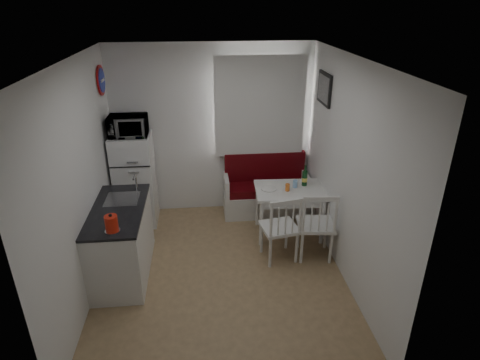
{
  "coord_description": "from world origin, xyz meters",
  "views": [
    {
      "loc": [
        -0.17,
        -4.1,
        3.17
      ],
      "look_at": [
        0.29,
        0.5,
        1.04
      ],
      "focal_mm": 30.0,
      "sensor_mm": 36.0,
      "label": 1
    }
  ],
  "objects_px": {
    "kitchen_counter": "(122,240)",
    "wine_bottle": "(305,175)",
    "chair_right": "(318,220)",
    "kettle": "(112,224)",
    "microwave": "(128,126)",
    "dining_table": "(290,194)",
    "bench": "(266,194)",
    "chair_left": "(281,223)",
    "fridge": "(135,180)"
  },
  "relations": [
    {
      "from": "dining_table",
      "to": "fridge",
      "type": "xyz_separation_m",
      "value": [
        -2.2,
        0.58,
        0.06
      ]
    },
    {
      "from": "bench",
      "to": "fridge",
      "type": "xyz_separation_m",
      "value": [
        -1.98,
        -0.11,
        0.38
      ]
    },
    {
      "from": "dining_table",
      "to": "chair_left",
      "type": "bearing_deg",
      "value": -107.87
    },
    {
      "from": "kitchen_counter",
      "to": "wine_bottle",
      "type": "bearing_deg",
      "value": 17.43
    },
    {
      "from": "wine_bottle",
      "to": "kettle",
      "type": "bearing_deg",
      "value": -151.47
    },
    {
      "from": "wine_bottle",
      "to": "fridge",
      "type": "bearing_deg",
      "value": 168.93
    },
    {
      "from": "dining_table",
      "to": "wine_bottle",
      "type": "distance_m",
      "value": 0.34
    },
    {
      "from": "fridge",
      "to": "microwave",
      "type": "height_order",
      "value": "microwave"
    },
    {
      "from": "kettle",
      "to": "chair_left",
      "type": "bearing_deg",
      "value": 15.59
    },
    {
      "from": "fridge",
      "to": "chair_right",
      "type": "bearing_deg",
      "value": -27.15
    },
    {
      "from": "chair_left",
      "to": "kettle",
      "type": "xyz_separation_m",
      "value": [
        -1.92,
        -0.54,
        0.42
      ]
    },
    {
      "from": "bench",
      "to": "wine_bottle",
      "type": "height_order",
      "value": "wine_bottle"
    },
    {
      "from": "bench",
      "to": "chair_left",
      "type": "bearing_deg",
      "value": -91.02
    },
    {
      "from": "chair_right",
      "to": "kettle",
      "type": "bearing_deg",
      "value": -161.41
    },
    {
      "from": "chair_left",
      "to": "chair_right",
      "type": "relative_size",
      "value": 0.98
    },
    {
      "from": "dining_table",
      "to": "wine_bottle",
      "type": "height_order",
      "value": "wine_bottle"
    },
    {
      "from": "wine_bottle",
      "to": "chair_right",
      "type": "bearing_deg",
      "value": -90.0
    },
    {
      "from": "kettle",
      "to": "chair_right",
      "type": "bearing_deg",
      "value": 12.54
    },
    {
      "from": "kitchen_counter",
      "to": "chair_left",
      "type": "relative_size",
      "value": 2.56
    },
    {
      "from": "chair_left",
      "to": "chair_right",
      "type": "xyz_separation_m",
      "value": [
        0.48,
        -0.0,
        0.02
      ]
    },
    {
      "from": "dining_table",
      "to": "fridge",
      "type": "bearing_deg",
      "value": 168.03
    },
    {
      "from": "chair_right",
      "to": "kettle",
      "type": "distance_m",
      "value": 2.49
    },
    {
      "from": "chair_left",
      "to": "wine_bottle",
      "type": "distance_m",
      "value": 0.95
    },
    {
      "from": "bench",
      "to": "dining_table",
      "type": "distance_m",
      "value": 0.79
    },
    {
      "from": "microwave",
      "to": "bench",
      "type": "bearing_deg",
      "value": 4.65
    },
    {
      "from": "fridge",
      "to": "microwave",
      "type": "bearing_deg",
      "value": -90.0
    },
    {
      "from": "kitchen_counter",
      "to": "chair_left",
      "type": "distance_m",
      "value": 1.98
    },
    {
      "from": "microwave",
      "to": "chair_right",
      "type": "bearing_deg",
      "value": -26.21
    },
    {
      "from": "wine_bottle",
      "to": "dining_table",
      "type": "bearing_deg",
      "value": -156.06
    },
    {
      "from": "kitchen_counter",
      "to": "chair_right",
      "type": "xyz_separation_m",
      "value": [
        2.45,
        -0.0,
        0.15
      ]
    },
    {
      "from": "dining_table",
      "to": "kettle",
      "type": "height_order",
      "value": "kettle"
    },
    {
      "from": "chair_left",
      "to": "microwave",
      "type": "bearing_deg",
      "value": 138.05
    },
    {
      "from": "dining_table",
      "to": "kettle",
      "type": "distance_m",
      "value": 2.51
    },
    {
      "from": "bench",
      "to": "dining_table",
      "type": "height_order",
      "value": "bench"
    },
    {
      "from": "dining_table",
      "to": "bench",
      "type": "bearing_deg",
      "value": 110.89
    },
    {
      "from": "chair_right",
      "to": "microwave",
      "type": "distance_m",
      "value": 2.87
    },
    {
      "from": "kitchen_counter",
      "to": "bench",
      "type": "distance_m",
      "value": 2.42
    },
    {
      "from": "kitchen_counter",
      "to": "wine_bottle",
      "type": "relative_size",
      "value": 4.31
    },
    {
      "from": "chair_left",
      "to": "wine_bottle",
      "type": "height_order",
      "value": "wine_bottle"
    },
    {
      "from": "bench",
      "to": "chair_left",
      "type": "height_order",
      "value": "bench"
    },
    {
      "from": "bench",
      "to": "microwave",
      "type": "bearing_deg",
      "value": -175.35
    },
    {
      "from": "bench",
      "to": "chair_right",
      "type": "distance_m",
      "value": 1.46
    },
    {
      "from": "kitchen_counter",
      "to": "microwave",
      "type": "height_order",
      "value": "microwave"
    },
    {
      "from": "microwave",
      "to": "dining_table",
      "type": "bearing_deg",
      "value": -13.4
    },
    {
      "from": "kitchen_counter",
      "to": "dining_table",
      "type": "height_order",
      "value": "kitchen_counter"
    },
    {
      "from": "kitchen_counter",
      "to": "fridge",
      "type": "height_order",
      "value": "fridge"
    },
    {
      "from": "kitchen_counter",
      "to": "chair_left",
      "type": "xyz_separation_m",
      "value": [
        1.97,
        0.0,
        0.13
      ]
    },
    {
      "from": "chair_right",
      "to": "kettle",
      "type": "xyz_separation_m",
      "value": [
        -2.4,
        -0.53,
        0.4
      ]
    },
    {
      "from": "chair_right",
      "to": "fridge",
      "type": "xyz_separation_m",
      "value": [
        -2.43,
        1.25,
        0.09
      ]
    },
    {
      "from": "dining_table",
      "to": "chair_right",
      "type": "height_order",
      "value": "chair_right"
    }
  ]
}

